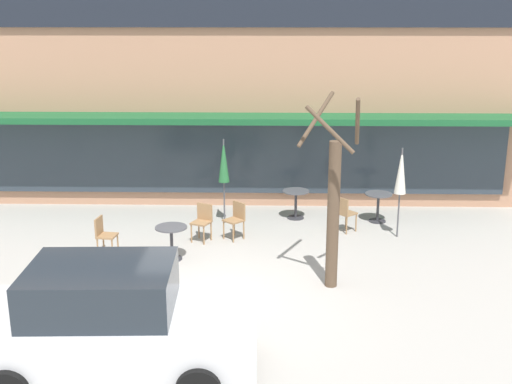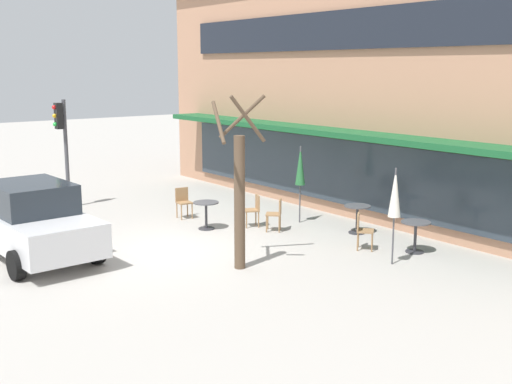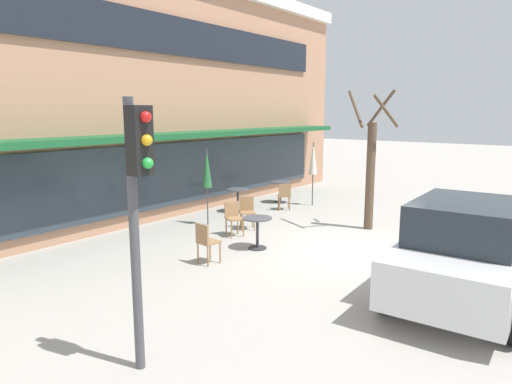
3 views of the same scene
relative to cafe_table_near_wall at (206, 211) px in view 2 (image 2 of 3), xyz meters
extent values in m
plane|color=#ADA8A0|center=(1.11, -1.93, -0.52)|extent=(80.00, 80.00, 0.00)
cube|color=tan|center=(1.11, 8.07, 3.25)|extent=(18.63, 8.00, 7.52)
cube|color=#19592D|center=(1.11, 3.52, 2.03)|extent=(15.84, 1.10, 0.16)
cube|color=#1E232D|center=(1.11, 4.01, 4.90)|extent=(14.91, 0.10, 1.10)
cube|color=#2D3842|center=(1.11, 4.01, 0.83)|extent=(14.91, 0.10, 1.90)
cylinder|color=#333338|center=(0.00, 0.00, -0.50)|extent=(0.44, 0.44, 0.03)
cylinder|color=#333338|center=(0.00, 0.00, -0.14)|extent=(0.07, 0.07, 0.70)
cylinder|color=#4C4C51|center=(0.00, 0.00, 0.23)|extent=(0.70, 0.70, 0.03)
cylinder|color=#333338|center=(2.83, 2.96, -0.50)|extent=(0.44, 0.44, 0.03)
cylinder|color=#333338|center=(2.83, 2.96, -0.14)|extent=(0.07, 0.07, 0.70)
cylinder|color=#4C4C51|center=(2.83, 2.96, 0.23)|extent=(0.70, 0.70, 0.03)
cylinder|color=#333338|center=(4.95, 2.73, -0.50)|extent=(0.44, 0.44, 0.03)
cylinder|color=#333338|center=(4.95, 2.73, -0.14)|extent=(0.07, 0.07, 0.70)
cylinder|color=#4C4C51|center=(4.95, 2.73, 0.23)|extent=(0.70, 0.70, 0.03)
cylinder|color=#4C4C51|center=(0.98, 2.55, 0.58)|extent=(0.04, 0.04, 2.20)
cone|color=#286B38|center=(0.98, 2.55, 1.13)|extent=(0.28, 0.28, 1.10)
cylinder|color=#4C4C51|center=(5.24, 1.58, 0.58)|extent=(0.04, 0.04, 2.20)
cone|color=silver|center=(5.24, 1.58, 1.13)|extent=(0.28, 0.28, 1.10)
cylinder|color=#9E754C|center=(0.61, 0.92, -0.29)|extent=(0.04, 0.04, 0.45)
cylinder|color=#9E754C|center=(0.30, 1.07, -0.29)|extent=(0.04, 0.04, 0.45)
cylinder|color=#9E754C|center=(0.75, 1.23, -0.29)|extent=(0.04, 0.04, 0.45)
cylinder|color=#9E754C|center=(0.44, 1.37, -0.29)|extent=(0.04, 0.04, 0.45)
cube|color=#9E754C|center=(0.53, 1.15, -0.05)|extent=(0.53, 0.53, 0.04)
cube|color=#9E754C|center=(0.60, 1.31, 0.17)|extent=(0.38, 0.20, 0.40)
cylinder|color=#9E754C|center=(-1.28, 0.34, -0.29)|extent=(0.04, 0.04, 0.45)
cylinder|color=#9E754C|center=(-1.32, 0.00, -0.29)|extent=(0.04, 0.04, 0.45)
cylinder|color=#9E754C|center=(-1.61, 0.38, -0.29)|extent=(0.04, 0.04, 0.45)
cylinder|color=#9E754C|center=(-1.66, 0.05, -0.29)|extent=(0.04, 0.04, 0.45)
cube|color=#9E754C|center=(-1.47, 0.19, -0.05)|extent=(0.45, 0.45, 0.04)
cube|color=#9E754C|center=(-1.65, 0.22, 0.17)|extent=(0.09, 0.40, 0.40)
cylinder|color=#9E754C|center=(4.07, 2.20, -0.29)|extent=(0.04, 0.04, 0.45)
cylinder|color=#9E754C|center=(4.29, 1.95, -0.29)|extent=(0.04, 0.04, 0.45)
cylinder|color=#9E754C|center=(3.81, 1.98, -0.29)|extent=(0.04, 0.04, 0.45)
cylinder|color=#9E754C|center=(4.03, 1.72, -0.29)|extent=(0.04, 0.04, 0.45)
cube|color=#9E754C|center=(4.05, 1.96, -0.05)|extent=(0.56, 0.56, 0.04)
cube|color=#9E754C|center=(3.91, 1.85, 0.17)|extent=(0.29, 0.33, 0.40)
cylinder|color=#9E754C|center=(1.29, 1.09, -0.29)|extent=(0.04, 0.04, 0.45)
cylinder|color=#9E754C|center=(1.05, 1.33, -0.29)|extent=(0.04, 0.04, 0.45)
cylinder|color=#9E754C|center=(1.53, 1.33, -0.29)|extent=(0.04, 0.04, 0.45)
cylinder|color=#9E754C|center=(1.28, 1.57, -0.29)|extent=(0.04, 0.04, 0.45)
cube|color=#9E754C|center=(1.29, 1.33, -0.05)|extent=(0.57, 0.57, 0.04)
cube|color=#9E754C|center=(1.41, 1.46, 0.17)|extent=(0.32, 0.31, 0.40)
cube|color=silver|center=(-0.14, -4.64, 0.18)|extent=(4.27, 1.96, 0.76)
cube|color=#232B33|center=(-0.29, -4.65, 0.90)|extent=(2.16, 1.68, 0.68)
cylinder|color=black|center=(1.12, -3.69, -0.20)|extent=(0.65, 0.25, 0.64)
cylinder|color=black|center=(1.19, -5.49, -0.20)|extent=(0.65, 0.25, 0.64)
cylinder|color=black|center=(-1.48, -3.80, -0.20)|extent=(0.65, 0.25, 0.64)
cylinder|color=brown|center=(3.38, -1.32, 0.96)|extent=(0.24, 0.24, 2.94)
cylinder|color=brown|center=(3.77, -1.38, 2.80)|extent=(0.20, 0.84, 1.00)
cylinder|color=brown|center=(3.02, -0.98, 2.79)|extent=(0.77, 0.81, 0.98)
cylinder|color=brown|center=(3.23, -1.75, 2.72)|extent=(0.93, 0.41, 0.85)
cylinder|color=#47474C|center=(-5.00, -1.92, 1.18)|extent=(0.12, 0.12, 3.40)
cube|color=black|center=(-5.00, -2.10, 2.38)|extent=(0.26, 0.20, 0.80)
sphere|color=red|center=(-5.00, -2.23, 2.65)|extent=(0.13, 0.13, 0.13)
sphere|color=gold|center=(-5.00, -2.23, 2.39)|extent=(0.13, 0.13, 0.13)
sphere|color=green|center=(-5.00, -2.23, 2.13)|extent=(0.13, 0.13, 0.13)
camera|label=1|loc=(2.16, -13.17, 4.82)|focal=45.00mm
camera|label=2|loc=(14.41, -9.32, 3.85)|focal=45.00mm
camera|label=3|loc=(-8.35, -6.36, 2.71)|focal=32.00mm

